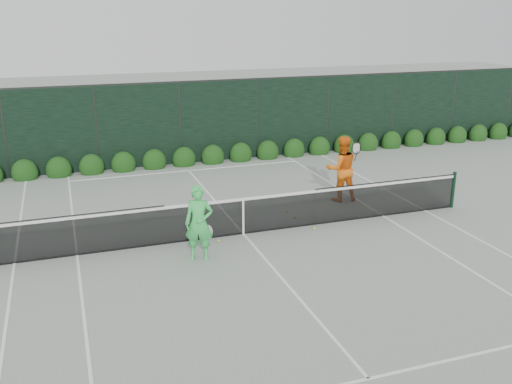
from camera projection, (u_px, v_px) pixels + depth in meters
name	position (u px, v px, depth m)	size (l,w,h in m)	color
ground	(243.00, 234.00, 14.69)	(80.00, 80.00, 0.00)	gray
tennis_net	(242.00, 215.00, 14.52)	(12.90, 0.10, 1.07)	#11331F
player_woman	(199.00, 223.00, 12.96)	(0.75, 0.62, 1.77)	#3DD25C
player_man	(342.00, 169.00, 16.99)	(1.06, 0.89, 1.98)	orange
court_lines	(243.00, 234.00, 14.69)	(11.03, 23.83, 0.01)	white
windscreen_fence	(283.00, 213.00, 11.79)	(32.00, 21.07, 3.06)	black
hedge_row	(184.00, 159.00, 21.05)	(31.66, 0.65, 0.94)	#11360E
tennis_balls	(280.00, 224.00, 15.28)	(2.68, 1.53, 0.07)	#BDEA34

